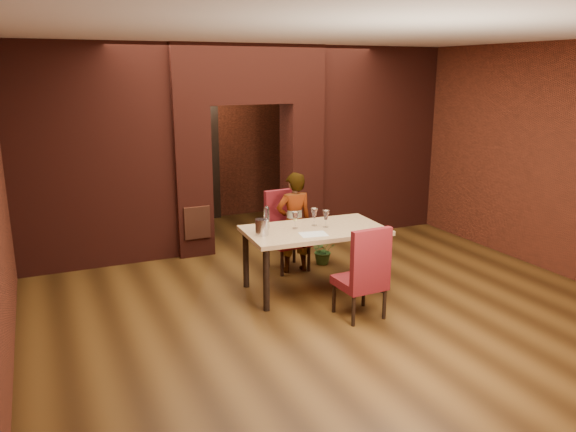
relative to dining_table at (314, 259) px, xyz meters
name	(u,v)px	position (x,y,z in m)	size (l,w,h in m)	color
floor	(301,285)	(-0.08, 0.22, -0.42)	(8.00, 8.00, 0.00)	#4D3113
ceiling	(303,36)	(-0.08, 0.22, 2.78)	(7.00, 8.00, 0.04)	silver
wall_back	(211,136)	(-0.08, 4.22, 1.18)	(7.00, 0.04, 3.20)	maroon
wall_front	(570,261)	(-0.08, -3.78, 1.18)	(7.00, 0.04, 3.20)	maroon
wall_right	(508,152)	(3.42, 0.22, 1.18)	(0.04, 8.00, 3.20)	maroon
pillar_left	(191,181)	(-1.03, 2.22, 0.73)	(0.55, 0.55, 2.30)	maroon
pillar_right	(301,172)	(0.87, 2.22, 0.73)	(0.55, 0.55, 2.30)	maroon
lintel	(246,74)	(-0.08, 2.22, 2.33)	(2.45, 0.55, 0.90)	maroon
wing_wall_left	(92,158)	(-2.44, 2.22, 1.18)	(2.27, 0.35, 3.20)	maroon
wing_wall_right	(374,141)	(2.29, 2.22, 1.18)	(2.27, 0.35, 3.20)	maroon
vent_panel	(197,223)	(-1.03, 1.92, 0.13)	(0.40, 0.03, 0.50)	#98472C
rear_door	(193,166)	(-0.48, 4.16, 0.63)	(0.90, 0.08, 2.10)	black
rear_door_frame	(193,166)	(-0.48, 4.12, 0.63)	(1.02, 0.04, 2.22)	black
dining_table	(314,259)	(0.00, 0.00, 0.00)	(1.79, 1.00, 0.84)	tan
chair_far	(288,231)	(0.02, 0.86, 0.15)	(0.52, 0.52, 1.14)	maroon
chair_near	(360,271)	(0.11, -0.94, 0.14)	(0.50, 0.50, 1.11)	maroon
person_seated	(294,223)	(0.06, 0.75, 0.30)	(0.53, 0.34, 1.44)	silver
wine_glass_a	(295,220)	(-0.23, 0.09, 0.53)	(0.09, 0.09, 0.22)	white
wine_glass_b	(314,217)	(0.05, 0.11, 0.53)	(0.09, 0.09, 0.23)	white
wine_glass_c	(326,219)	(0.15, -0.01, 0.53)	(0.09, 0.09, 0.22)	white
tasting_sheet	(313,234)	(-0.14, -0.24, 0.42)	(0.33, 0.24, 0.00)	silver
wine_bucket	(262,227)	(-0.73, 0.00, 0.52)	(0.16, 0.16, 0.20)	silver
water_bottle	(267,217)	(-0.57, 0.24, 0.57)	(0.07, 0.07, 0.30)	silver
potted_plant	(323,250)	(0.59, 0.87, -0.21)	(0.38, 0.33, 0.42)	#345F27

